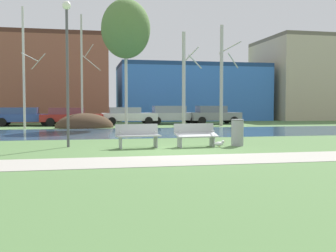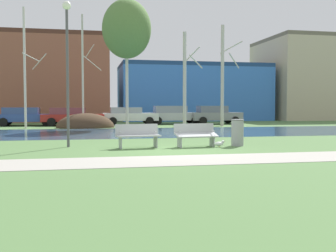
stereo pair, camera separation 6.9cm
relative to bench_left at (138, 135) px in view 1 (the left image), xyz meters
name	(u,v)px [view 1 (the left image)]	position (x,y,z in m)	size (l,w,h in m)	color
ground_plane	(137,132)	(1.10, 8.90, -0.47)	(120.00, 120.00, 0.00)	#4C703D
paved_path_strip	(192,160)	(1.10, -3.48, -0.47)	(60.00, 2.12, 0.01)	#9E998E
river_band	(139,132)	(1.10, 8.34, -0.47)	(80.00, 8.50, 0.01)	#33516B
soil_mound	(85,128)	(-1.97, 14.11, -0.47)	(4.05, 2.91, 2.03)	#423021
bench_left	(138,135)	(0.00, 0.00, 0.00)	(1.65, 0.72, 0.87)	#9EA0A3
bench_right	(196,134)	(2.18, 0.00, 0.00)	(1.65, 0.72, 0.87)	#9EA0A3
trash_bin	(237,132)	(3.85, 0.04, 0.06)	(0.50, 0.50, 1.02)	gray
seagull	(219,144)	(3.03, -0.26, -0.34)	(0.43, 0.16, 0.26)	white
streetlamp	(67,50)	(-2.51, 0.88, 3.12)	(0.32, 0.32, 5.38)	#4C4C51
birch_far_left	(24,68)	(-5.88, 13.73, 3.61)	(1.51, 2.35, 8.10)	beige
birch_left	(82,71)	(-2.10, 14.38, 3.53)	(1.39, 2.11, 7.92)	beige
birch_center_left	(126,29)	(0.92, 13.74, 6.41)	(3.43, 3.43, 8.96)	beige
birch_center	(184,78)	(5.21, 13.99, 3.08)	(1.47, 2.47, 6.91)	beige
birch_center_right	(222,74)	(8.19, 14.24, 3.41)	(1.63, 2.78, 7.56)	#BCB7A8
parked_van_nearest_blue	(24,116)	(-6.53, 17.65, 0.28)	(4.65, 2.05, 1.40)	#2D4793
parked_sedan_second_red	(71,116)	(-3.04, 17.26, 0.27)	(4.73, 2.10, 1.38)	maroon
parked_hatch_third_white	(128,115)	(1.48, 17.94, 0.28)	(4.44, 1.99, 1.40)	silver
parked_wagon_fourth_silver	(172,114)	(5.20, 18.17, 0.33)	(4.73, 1.96, 1.52)	#B2B5BC
parked_suv_fifth_grey	(214,114)	(8.63, 17.51, 0.33)	(4.20, 2.01, 1.53)	slate
building_brick_low	(33,78)	(-6.93, 26.45, 3.75)	(14.32, 6.54, 8.45)	brown
building_blue_store	(191,93)	(9.17, 27.07, 2.45)	(15.36, 7.98, 5.85)	#3870C6
building_beige_block	(322,80)	(24.51, 26.72, 4.02)	(13.87, 9.42, 8.98)	#BCAD8E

